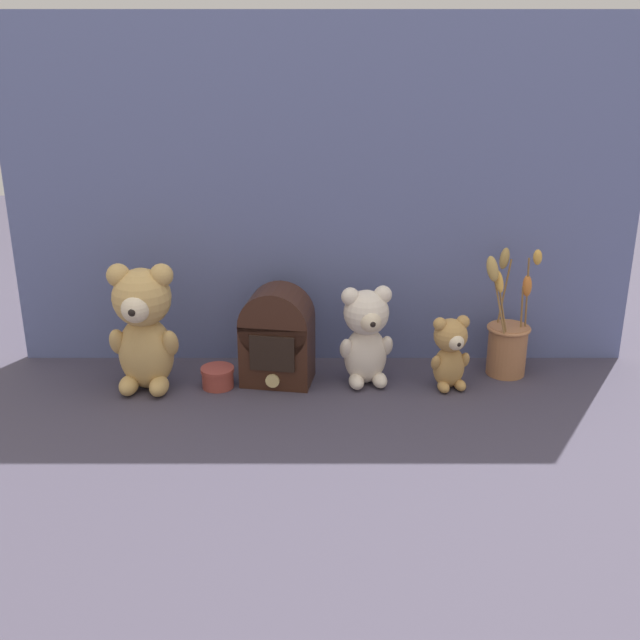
{
  "coord_description": "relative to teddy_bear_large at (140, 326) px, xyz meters",
  "views": [
    {
      "loc": [
        -0.01,
        -1.62,
        0.79
      ],
      "look_at": [
        0.0,
        0.02,
        0.15
      ],
      "focal_mm": 45.0,
      "sensor_mm": 36.0,
      "label": 1
    }
  ],
  "objects": [
    {
      "name": "flower_vase",
      "position": [
        0.81,
        0.08,
        -0.07
      ],
      "size": [
        0.14,
        0.12,
        0.31
      ],
      "color": "#AD7047",
      "rests_on": "ground"
    },
    {
      "name": "decorative_tin_tall",
      "position": [
        0.16,
        0.0,
        -0.13
      ],
      "size": [
        0.07,
        0.07,
        0.05
      ],
      "color": "#993D33",
      "rests_on": "ground"
    },
    {
      "name": "ground_plane",
      "position": [
        0.39,
        0.01,
        -0.15
      ],
      "size": [
        4.0,
        4.0,
        0.0
      ],
      "primitive_type": "plane",
      "color": "#3D3847"
    },
    {
      "name": "vintage_radio",
      "position": [
        0.29,
        0.04,
        -0.04
      ],
      "size": [
        0.17,
        0.13,
        0.22
      ],
      "color": "#381E14",
      "rests_on": "ground"
    },
    {
      "name": "teddy_bear_large",
      "position": [
        0.0,
        0.0,
        0.0
      ],
      "size": [
        0.16,
        0.15,
        0.29
      ],
      "color": "tan",
      "rests_on": "ground"
    },
    {
      "name": "backdrop_wall",
      "position": [
        0.39,
        0.17,
        0.25
      ],
      "size": [
        1.44,
        0.02,
        0.79
      ],
      "color": "slate",
      "rests_on": "ground"
    },
    {
      "name": "teddy_bear_medium",
      "position": [
        0.49,
        0.03,
        -0.03
      ],
      "size": [
        0.13,
        0.11,
        0.23
      ],
      "color": "beige",
      "rests_on": "ground"
    },
    {
      "name": "teddy_bear_small",
      "position": [
        0.67,
        0.0,
        -0.06
      ],
      "size": [
        0.09,
        0.09,
        0.17
      ],
      "color": "tan",
      "rests_on": "ground"
    }
  ]
}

